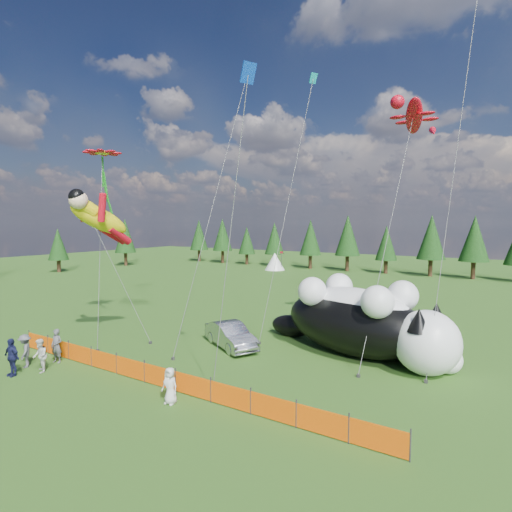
{
  "coord_description": "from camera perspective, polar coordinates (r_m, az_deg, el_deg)",
  "views": [
    {
      "loc": [
        13.24,
        -15.82,
        7.57
      ],
      "look_at": [
        0.88,
        4.0,
        5.63
      ],
      "focal_mm": 28.0,
      "sensor_mm": 36.0,
      "label": 1
    }
  ],
  "objects": [
    {
      "name": "tree_line",
      "position": [
        62.35,
        19.63,
        1.18
      ],
      "size": [
        90.0,
        4.0,
        8.0
      ],
      "primitive_type": null,
      "color": "black",
      "rests_on": "ground"
    },
    {
      "name": "festival_tents",
      "position": [
        56.21,
        29.47,
        -2.18
      ],
      "size": [
        50.0,
        3.2,
        2.8
      ],
      "primitive_type": null,
      "color": "white",
      "rests_on": "ground"
    },
    {
      "name": "spectator_c",
      "position": [
        23.69,
        -31.54,
        -12.2
      ],
      "size": [
        1.14,
        0.62,
        1.9
      ],
      "primitive_type": "imported",
      "rotation": [
        0.0,
        0.0,
        0.05
      ],
      "color": "#16193E",
      "rests_on": "ground"
    },
    {
      "name": "gecko_kite",
      "position": [
        28.72,
        21.65,
        18.03
      ],
      "size": [
        3.89,
        11.7,
        16.6
      ],
      "color": "red",
      "rests_on": "ground"
    },
    {
      "name": "spectator_b",
      "position": [
        23.53,
        -28.49,
        -12.41
      ],
      "size": [
        0.97,
        0.86,
        1.72
      ],
      "primitive_type": "imported",
      "rotation": [
        0.0,
        0.0,
        -0.55
      ],
      "color": "silver",
      "rests_on": "ground"
    },
    {
      "name": "cat_large",
      "position": [
        23.65,
        14.91,
        -8.82
      ],
      "size": [
        11.98,
        6.56,
        4.4
      ],
      "rotation": [
        0.0,
        0.0,
        -0.27
      ],
      "color": "black",
      "rests_on": "ground"
    },
    {
      "name": "superhero_kite",
      "position": [
        26.41,
        -21.46,
        4.97
      ],
      "size": [
        5.05,
        5.05,
        9.99
      ],
      "color": "#DACA0B",
      "rests_on": "ground"
    },
    {
      "name": "ground",
      "position": [
        21.98,
        -7.77,
        -15.45
      ],
      "size": [
        160.0,
        160.0,
        0.0
      ],
      "primitive_type": "plane",
      "color": "#143A0A",
      "rests_on": "ground"
    },
    {
      "name": "diamond_kite_a",
      "position": [
        28.79,
        -1.66,
        23.23
      ],
      "size": [
        0.86,
        7.82,
        18.9
      ],
      "color": "#0C3CB4",
      "rests_on": "ground"
    },
    {
      "name": "cat_small",
      "position": [
        23.74,
        22.41,
        -11.88
      ],
      "size": [
        4.93,
        3.62,
        1.94
      ],
      "rotation": [
        0.0,
        0.0,
        -0.51
      ],
      "color": "black",
      "rests_on": "ground"
    },
    {
      "name": "spectator_a",
      "position": [
        24.68,
        -26.6,
        -11.4
      ],
      "size": [
        0.75,
        0.58,
        1.84
      ],
      "primitive_type": "imported",
      "rotation": [
        0.0,
        0.0,
        0.22
      ],
      "color": "#4E4F53",
      "rests_on": "ground"
    },
    {
      "name": "spectator_d",
      "position": [
        24.69,
        -30.12,
        -11.64
      ],
      "size": [
        1.25,
        1.17,
        1.75
      ],
      "primitive_type": "imported",
      "rotation": [
        0.0,
        0.0,
        -0.69
      ],
      "color": "#4E4F53",
      "rests_on": "ground"
    },
    {
      "name": "flower_kite",
      "position": [
        29.75,
        -21.1,
        13.3
      ],
      "size": [
        4.94,
        4.9,
        13.06
      ],
      "color": "red",
      "rests_on": "ground"
    },
    {
      "name": "car",
      "position": [
        24.78,
        -3.63,
        -11.23
      ],
      "size": [
        4.78,
        3.62,
        1.51
      ],
      "primitive_type": "imported",
      "rotation": [
        0.0,
        0.0,
        1.06
      ],
      "color": "#ADADB1",
      "rests_on": "ground"
    },
    {
      "name": "safety_fence",
      "position": [
        19.74,
        -13.59,
        -16.37
      ],
      "size": [
        22.06,
        0.06,
        1.1
      ],
      "color": "#262626",
      "rests_on": "ground"
    },
    {
      "name": "diamond_kite_d",
      "position": [
        30.33,
        7.75,
        21.99
      ],
      "size": [
        1.22,
        6.47,
        18.79
      ],
      "color": "#0D969D",
      "rests_on": "ground"
    },
    {
      "name": "diamond_kite_c",
      "position": [
        16.8,
        -1.34,
        22.92
      ],
      "size": [
        2.54,
        1.08,
        14.13
      ],
      "color": "#0C3CB4",
      "rests_on": "ground"
    },
    {
      "name": "spectator_e",
      "position": [
        17.93,
        -12.2,
        -17.65
      ],
      "size": [
        0.79,
        0.54,
        1.55
      ],
      "primitive_type": "imported",
      "rotation": [
        0.0,
        0.0,
        0.07
      ],
      "color": "silver",
      "rests_on": "ground"
    }
  ]
}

